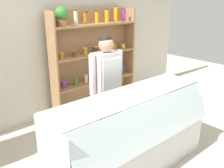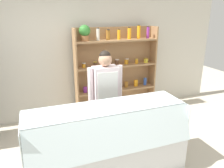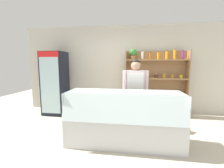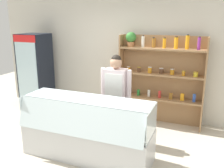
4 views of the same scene
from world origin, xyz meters
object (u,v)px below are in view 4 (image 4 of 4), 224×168
(deli_display_case, at_px, (87,139))
(shop_clerk, at_px, (116,91))
(drinks_fridge, at_px, (36,73))
(shelving_unit, at_px, (159,74))

(deli_display_case, relative_size, shop_clerk, 1.32)
(deli_display_case, bearing_deg, drinks_fridge, 145.31)
(drinks_fridge, distance_m, shop_clerk, 2.52)
(shelving_unit, distance_m, deli_display_case, 2.13)
(drinks_fridge, height_order, shelving_unit, shelving_unit)
(drinks_fridge, xyz_separation_m, deli_display_case, (2.17, -1.50, -0.63))
(shelving_unit, relative_size, deli_display_case, 0.92)
(drinks_fridge, height_order, shop_clerk, drinks_fridge)
(drinks_fridge, bearing_deg, shelving_unit, 6.06)
(shop_clerk, bearing_deg, deli_display_case, -107.06)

